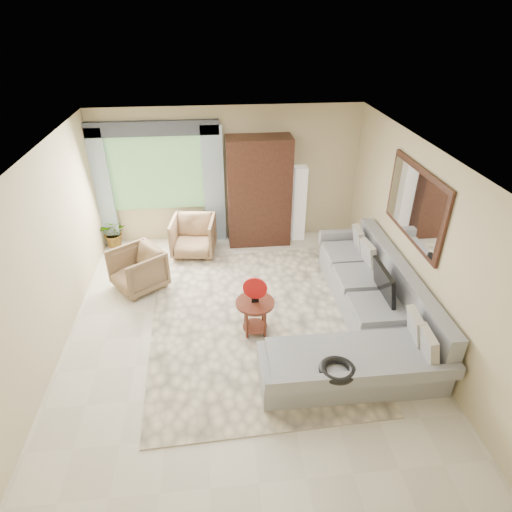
{
  "coord_description": "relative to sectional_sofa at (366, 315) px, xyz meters",
  "views": [
    {
      "loc": [
        -0.28,
        -4.85,
        4.15
      ],
      "look_at": [
        0.25,
        0.35,
        1.05
      ],
      "focal_mm": 30.0,
      "sensor_mm": 36.0,
      "label": 1
    }
  ],
  "objects": [
    {
      "name": "ground",
      "position": [
        -1.78,
        0.18,
        -0.28
      ],
      "size": [
        6.0,
        6.0,
        0.0
      ],
      "primitive_type": "plane",
      "color": "silver",
      "rests_on": "ground"
    },
    {
      "name": "area_rug",
      "position": [
        -1.6,
        0.38,
        -0.27
      ],
      "size": [
        3.15,
        4.11,
        0.02
      ],
      "primitive_type": "cube",
      "rotation": [
        0.0,
        0.0,
        0.04
      ],
      "color": "beige",
      "rests_on": "ground"
    },
    {
      "name": "sectional_sofa",
      "position": [
        0.0,
        0.0,
        0.0
      ],
      "size": [
        2.3,
        3.46,
        0.9
      ],
      "color": "gray",
      "rests_on": "ground"
    },
    {
      "name": "tv_screen",
      "position": [
        0.27,
        0.16,
        0.44
      ],
      "size": [
        0.14,
        0.74,
        0.48
      ],
      "primitive_type": "cube",
      "rotation": [
        0.0,
        -0.17,
        0.0
      ],
      "color": "black",
      "rests_on": "sectional_sofa"
    },
    {
      "name": "garden_hose",
      "position": [
        -0.78,
        -1.26,
        0.26
      ],
      "size": [
        0.43,
        0.43,
        0.09
      ],
      "primitive_type": "torus",
      "color": "black",
      "rests_on": "sectional_sofa"
    },
    {
      "name": "coffee_table",
      "position": [
        -1.59,
        0.12,
        0.01
      ],
      "size": [
        0.55,
        0.55,
        0.55
      ],
      "rotation": [
        0.0,
        0.0,
        0.39
      ],
      "color": "#502015",
      "rests_on": "ground"
    },
    {
      "name": "red_disc",
      "position": [
        -1.59,
        0.12,
        0.5
      ],
      "size": [
        0.34,
        0.1,
        0.34
      ],
      "primitive_type": "cylinder",
      "rotation": [
        1.57,
        0.0,
        -0.24
      ],
      "color": "red",
      "rests_on": "coffee_table"
    },
    {
      "name": "armchair_left",
      "position": [
        -3.41,
        1.46,
        0.07
      ],
      "size": [
        1.06,
        1.06,
        0.7
      ],
      "primitive_type": "imported",
      "rotation": [
        0.0,
        0.0,
        -0.93
      ],
      "color": "olive",
      "rests_on": "ground"
    },
    {
      "name": "armchair_right",
      "position": [
        -2.51,
        2.52,
        0.08
      ],
      "size": [
        0.88,
        0.9,
        0.73
      ],
      "primitive_type": "imported",
      "rotation": [
        0.0,
        0.0,
        -0.13
      ],
      "color": "#A07E57",
      "rests_on": "ground"
    },
    {
      "name": "potted_plant",
      "position": [
        -4.07,
        2.98,
        0.01
      ],
      "size": [
        0.57,
        0.5,
        0.58
      ],
      "primitive_type": "imported",
      "rotation": [
        0.0,
        0.0,
        -0.1
      ],
      "color": "#999999",
      "rests_on": "ground"
    },
    {
      "name": "armoire",
      "position": [
        -1.23,
        2.9,
        0.77
      ],
      "size": [
        1.2,
        0.55,
        2.1
      ],
      "primitive_type": "cube",
      "color": "black",
      "rests_on": "ground"
    },
    {
      "name": "floor_lamp",
      "position": [
        -0.43,
        2.96,
        0.47
      ],
      "size": [
        0.24,
        0.24,
        1.5
      ],
      "primitive_type": "cube",
      "color": "silver",
      "rests_on": "ground"
    },
    {
      "name": "window",
      "position": [
        -3.13,
        3.15,
        1.12
      ],
      "size": [
        1.8,
        0.04,
        1.4
      ],
      "primitive_type": "cube",
      "color": "#669E59",
      "rests_on": "wall_back"
    },
    {
      "name": "curtain_left",
      "position": [
        -4.18,
        3.06,
        0.87
      ],
      "size": [
        0.4,
        0.08,
        2.3
      ],
      "primitive_type": "cube",
      "color": "#9EB7CC",
      "rests_on": "ground"
    },
    {
      "name": "curtain_right",
      "position": [
        -2.08,
        3.06,
        0.87
      ],
      "size": [
        0.4,
        0.08,
        2.3
      ],
      "primitive_type": "cube",
      "color": "#9EB7CC",
      "rests_on": "ground"
    },
    {
      "name": "valance",
      "position": [
        -3.13,
        3.08,
        1.97
      ],
      "size": [
        2.4,
        0.12,
        0.26
      ],
      "primitive_type": "cube",
      "color": "#1E232D",
      "rests_on": "wall_back"
    },
    {
      "name": "wall_mirror",
      "position": [
        0.68,
        0.53,
        1.47
      ],
      "size": [
        0.05,
        1.7,
        1.05
      ],
      "color": "black",
      "rests_on": "wall_right"
    }
  ]
}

